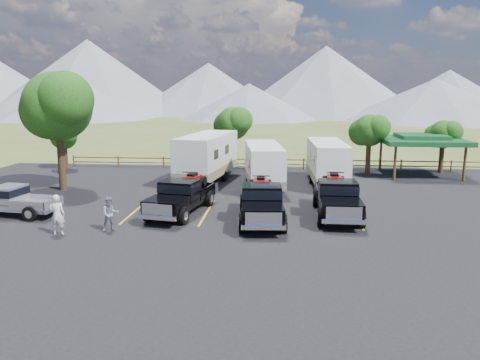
# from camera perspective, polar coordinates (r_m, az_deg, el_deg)

# --- Properties ---
(ground) EXTENTS (320.00, 320.00, 0.00)m
(ground) POSITION_cam_1_polar(r_m,az_deg,el_deg) (21.75, -0.43, -6.88)
(ground) COLOR #4A5624
(ground) RESTS_ON ground
(asphalt_lot) EXTENTS (44.00, 34.00, 0.04)m
(asphalt_lot) POSITION_cam_1_polar(r_m,az_deg,el_deg) (24.61, 0.20, -4.70)
(asphalt_lot) COLOR black
(asphalt_lot) RESTS_ON ground
(stall_lines) EXTENTS (12.12, 5.50, 0.01)m
(stall_lines) POSITION_cam_1_polar(r_m,az_deg,el_deg) (25.56, 0.38, -4.04)
(stall_lines) COLOR gold
(stall_lines) RESTS_ON asphalt_lot
(tree_big_nw) EXTENTS (5.54, 5.18, 7.84)m
(tree_big_nw) POSITION_cam_1_polar(r_m,az_deg,el_deg) (32.99, -21.42, 8.37)
(tree_big_nw) COLOR black
(tree_big_nw) RESTS_ON ground
(tree_ne_a) EXTENTS (3.11, 2.92, 4.76)m
(tree_ne_a) POSITION_cam_1_polar(r_m,az_deg,el_deg) (38.42, 15.47, 5.82)
(tree_ne_a) COLOR black
(tree_ne_a) RESTS_ON ground
(tree_ne_b) EXTENTS (2.77, 2.59, 4.27)m
(tree_ne_b) POSITION_cam_1_polar(r_m,az_deg,el_deg) (40.94, 23.50, 5.11)
(tree_ne_b) COLOR black
(tree_ne_b) RESTS_ON ground
(tree_north) EXTENTS (3.46, 3.24, 5.25)m
(tree_north) POSITION_cam_1_polar(r_m,az_deg,el_deg) (39.93, -0.87, 6.90)
(tree_north) COLOR black
(tree_north) RESTS_ON ground
(tree_nw_small) EXTENTS (2.59, 2.43, 3.85)m
(tree_nw_small) POSITION_cam_1_polar(r_m,az_deg,el_deg) (41.85, -20.66, 4.94)
(tree_nw_small) COLOR black
(tree_nw_small) RESTS_ON ground
(rail_fence) EXTENTS (36.12, 0.12, 1.00)m
(rail_fence) POSITION_cam_1_polar(r_m,az_deg,el_deg) (39.58, 4.89, 2.13)
(rail_fence) COLOR #503C22
(rail_fence) RESTS_ON ground
(pavilion) EXTENTS (6.20, 6.20, 3.22)m
(pavilion) POSITION_cam_1_polar(r_m,az_deg,el_deg) (39.41, 21.20, 4.59)
(pavilion) COLOR #503C22
(pavilion) RESTS_ON ground
(mountain_range) EXTENTS (209.00, 71.00, 20.00)m
(mountain_range) POSITION_cam_1_polar(r_m,az_deg,el_deg) (126.95, 0.48, 11.52)
(mountain_range) COLOR slate
(mountain_range) RESTS_ON ground
(rig_left) EXTENTS (3.07, 6.42, 2.06)m
(rig_left) POSITION_cam_1_polar(r_m,az_deg,el_deg) (25.60, -7.13, -1.83)
(rig_left) COLOR black
(rig_left) RESTS_ON asphalt_lot
(rig_center) EXTENTS (2.58, 6.47, 2.12)m
(rig_center) POSITION_cam_1_polar(r_m,az_deg,el_deg) (23.97, 2.64, -2.56)
(rig_center) COLOR black
(rig_center) RESTS_ON asphalt_lot
(rig_right) EXTENTS (2.35, 6.46, 2.15)m
(rig_right) POSITION_cam_1_polar(r_m,az_deg,el_deg) (25.39, 11.73, -1.99)
(rig_right) COLOR black
(rig_right) RESTS_ON asphalt_lot
(trailer_left) EXTENTS (3.76, 9.93, 3.43)m
(trailer_left) POSITION_cam_1_polar(r_m,az_deg,el_deg) (34.19, -4.01, 2.82)
(trailer_left) COLOR white
(trailer_left) RESTS_ON asphalt_lot
(trailer_center) EXTENTS (3.07, 8.58, 2.97)m
(trailer_center) POSITION_cam_1_polar(r_m,az_deg,el_deg) (31.86, 2.90, 1.80)
(trailer_center) COLOR white
(trailer_center) RESTS_ON asphalt_lot
(trailer_right) EXTENTS (2.49, 8.74, 3.04)m
(trailer_right) POSITION_cam_1_polar(r_m,az_deg,el_deg) (33.45, 10.57, 2.12)
(trailer_right) COLOR white
(trailer_right) RESTS_ON asphalt_lot
(pickup_silver) EXTENTS (5.52, 2.45, 1.60)m
(pickup_silver) POSITION_cam_1_polar(r_m,az_deg,el_deg) (27.76, -26.10, -2.21)
(pickup_silver) COLOR #96989E
(pickup_silver) RESTS_ON asphalt_lot
(person_a) EXTENTS (0.76, 0.56, 1.91)m
(person_a) POSITION_cam_1_polar(r_m,az_deg,el_deg) (23.19, -21.40, -3.96)
(person_a) COLOR silver
(person_a) RESTS_ON asphalt_lot
(person_b) EXTENTS (1.01, 0.94, 1.66)m
(person_b) POSITION_cam_1_polar(r_m,az_deg,el_deg) (23.03, -15.54, -4.02)
(person_b) COLOR gray
(person_b) RESTS_ON asphalt_lot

